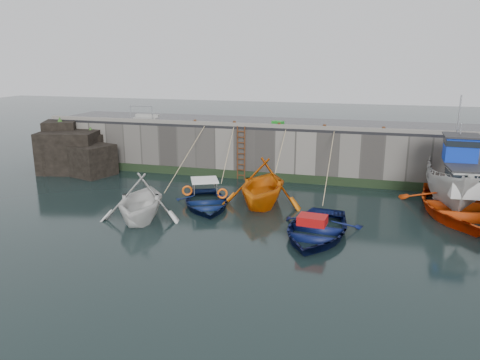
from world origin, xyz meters
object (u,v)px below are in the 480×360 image
(bollard_c, at_px, (279,125))
(ladder, at_px, (241,153))
(fish_crate, at_px, (278,123))
(bollard_d, at_px, (324,127))
(boat_far_white, at_px, (455,182))
(boat_far_orange, at_px, (459,205))
(bollard_b, at_px, (234,123))
(boat_near_blue, at_px, (206,206))
(boat_near_blacktrim, at_px, (263,204))
(bollard_e, at_px, (384,129))
(bollard_a, at_px, (195,122))
(boat_near_white, at_px, (142,218))
(boat_near_navy, at_px, (316,235))

(bollard_c, bearing_deg, ladder, -171.33)
(fish_crate, relative_size, bollard_d, 2.34)
(boat_far_white, relative_size, bollard_d, 24.82)
(fish_crate, bearing_deg, boat_far_orange, -12.28)
(fish_crate, height_order, bollard_b, bollard_b)
(boat_near_blue, height_order, fish_crate, fish_crate)
(boat_near_blue, xyz_separation_m, bollard_d, (5.06, 5.89, 3.30))
(fish_crate, xyz_separation_m, bollard_c, (0.23, -0.81, 0.00))
(boat_far_white, distance_m, fish_crate, 10.24)
(boat_near_blacktrim, relative_size, bollard_b, 17.68)
(boat_near_blacktrim, height_order, bollard_d, bollard_d)
(ladder, bearing_deg, bollard_e, 2.40)
(boat_far_white, xyz_separation_m, bollard_d, (-6.70, 2.22, 2.19))
(bollard_d, bearing_deg, ladder, -176.00)
(ladder, relative_size, bollard_c, 11.43)
(boat_near_blue, height_order, bollard_b, bollard_b)
(boat_near_blacktrim, xyz_separation_m, bollard_c, (-0.16, 4.77, 3.30))
(bollard_a, height_order, bollard_e, same)
(boat_near_blacktrim, bearing_deg, boat_near_white, -144.56)
(boat_near_white, relative_size, boat_near_blacktrim, 0.91)
(bollard_c, bearing_deg, boat_near_blue, -112.71)
(boat_near_white, distance_m, bollard_c, 10.15)
(boat_near_blacktrim, bearing_deg, boat_far_orange, 4.27)
(boat_near_blue, bearing_deg, ladder, 62.80)
(fish_crate, height_order, bollard_d, bollard_d)
(boat_near_navy, bearing_deg, ladder, 129.26)
(ladder, relative_size, boat_far_orange, 0.44)
(boat_far_white, xyz_separation_m, bollard_a, (-14.50, 2.22, 2.19))
(boat_near_white, height_order, fish_crate, fish_crate)
(boat_near_navy, height_order, boat_far_white, boat_far_white)
(ladder, height_order, bollard_a, bollard_a)
(boat_near_navy, relative_size, bollard_c, 18.28)
(boat_near_blacktrim, bearing_deg, bollard_c, 90.48)
(bollard_e, bearing_deg, boat_near_navy, -107.13)
(boat_far_white, relative_size, bollard_e, 24.82)
(boat_near_white, relative_size, boat_far_white, 0.65)
(boat_near_blacktrim, xyz_separation_m, boat_far_orange, (9.14, 0.91, 0.46))
(boat_near_blue, distance_m, boat_far_white, 12.37)
(boat_far_white, relative_size, bollard_b, 24.82)
(boat_near_white, relative_size, fish_crate, 6.87)
(boat_far_orange, relative_size, bollard_e, 26.20)
(ladder, xyz_separation_m, boat_near_blacktrim, (2.36, -4.44, -1.59))
(boat_near_white, bearing_deg, boat_near_blue, 34.03)
(ladder, relative_size, boat_near_white, 0.71)
(ladder, distance_m, boat_near_blue, 5.78)
(boat_far_white, height_order, bollard_b, boat_far_white)
(bollard_d, bearing_deg, fish_crate, 164.12)
(bollard_a, height_order, bollard_c, same)
(boat_near_blue, xyz_separation_m, bollard_b, (-0.24, 5.89, 3.30))
(boat_far_white, height_order, bollard_c, boat_far_white)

